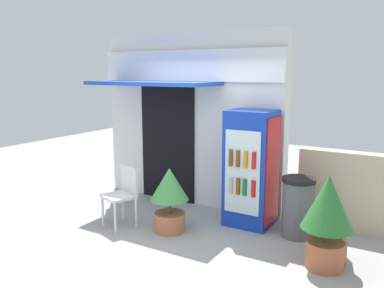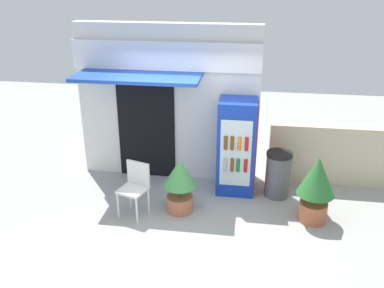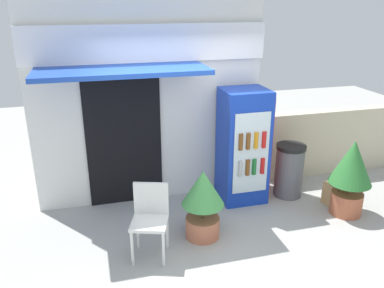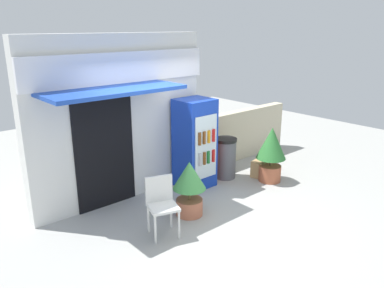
{
  "view_description": "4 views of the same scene",
  "coord_description": "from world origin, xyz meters",
  "px_view_note": "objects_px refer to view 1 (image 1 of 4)",
  "views": [
    {
      "loc": [
        3.07,
        -4.24,
        2.3
      ],
      "look_at": [
        0.09,
        0.76,
        1.23
      ],
      "focal_mm": 37.24,
      "sensor_mm": 36.0,
      "label": 1
    },
    {
      "loc": [
        1.08,
        -5.69,
        3.81
      ],
      "look_at": [
        0.13,
        0.72,
        1.06
      ],
      "focal_mm": 38.91,
      "sensor_mm": 36.0,
      "label": 2
    },
    {
      "loc": [
        -1.29,
        -3.91,
        2.95
      ],
      "look_at": [
        -0.04,
        0.73,
        1.15
      ],
      "focal_mm": 36.33,
      "sensor_mm": 36.0,
      "label": 3
    },
    {
      "loc": [
        -3.78,
        -4.07,
        3.05
      ],
      "look_at": [
        0.26,
        0.55,
        1.13
      ],
      "focal_mm": 35.55,
      "sensor_mm": 36.0,
      "label": 4
    }
  ],
  "objects_px": {
    "trash_bin": "(298,207)",
    "potted_plant_curbside": "(327,214)",
    "potted_plant_near_shop": "(170,195)",
    "drink_cooler": "(251,168)",
    "plastic_chair": "(123,191)",
    "cardboard_box": "(332,246)"
  },
  "relations": [
    {
      "from": "trash_bin",
      "to": "potted_plant_curbside",
      "type": "bearing_deg",
      "value": -53.53
    },
    {
      "from": "potted_plant_near_shop",
      "to": "potted_plant_curbside",
      "type": "relative_size",
      "value": 0.83
    },
    {
      "from": "potted_plant_near_shop",
      "to": "potted_plant_curbside",
      "type": "distance_m",
      "value": 2.19
    },
    {
      "from": "drink_cooler",
      "to": "plastic_chair",
      "type": "distance_m",
      "value": 1.94
    },
    {
      "from": "drink_cooler",
      "to": "potted_plant_near_shop",
      "type": "bearing_deg",
      "value": -136.03
    },
    {
      "from": "cardboard_box",
      "to": "potted_plant_near_shop",
      "type": "bearing_deg",
      "value": -172.35
    },
    {
      "from": "plastic_chair",
      "to": "trash_bin",
      "type": "bearing_deg",
      "value": 21.81
    },
    {
      "from": "cardboard_box",
      "to": "potted_plant_curbside",
      "type": "bearing_deg",
      "value": -95.57
    },
    {
      "from": "trash_bin",
      "to": "potted_plant_near_shop",
      "type": "bearing_deg",
      "value": -155.1
    },
    {
      "from": "cardboard_box",
      "to": "drink_cooler",
      "type": "bearing_deg",
      "value": 156.99
    },
    {
      "from": "potted_plant_curbside",
      "to": "trash_bin",
      "type": "xyz_separation_m",
      "value": [
        -0.55,
        0.74,
        -0.24
      ]
    },
    {
      "from": "drink_cooler",
      "to": "potted_plant_near_shop",
      "type": "distance_m",
      "value": 1.28
    },
    {
      "from": "drink_cooler",
      "to": "potted_plant_near_shop",
      "type": "height_order",
      "value": "drink_cooler"
    },
    {
      "from": "drink_cooler",
      "to": "cardboard_box",
      "type": "height_order",
      "value": "drink_cooler"
    },
    {
      "from": "drink_cooler",
      "to": "trash_bin",
      "type": "height_order",
      "value": "drink_cooler"
    },
    {
      "from": "drink_cooler",
      "to": "potted_plant_curbside",
      "type": "bearing_deg",
      "value": -32.87
    },
    {
      "from": "plastic_chair",
      "to": "trash_bin",
      "type": "relative_size",
      "value": 1.06
    },
    {
      "from": "drink_cooler",
      "to": "potted_plant_curbside",
      "type": "distance_m",
      "value": 1.56
    },
    {
      "from": "plastic_chair",
      "to": "cardboard_box",
      "type": "height_order",
      "value": "plastic_chair"
    },
    {
      "from": "drink_cooler",
      "to": "plastic_chair",
      "type": "bearing_deg",
      "value": -147.02
    },
    {
      "from": "drink_cooler",
      "to": "potted_plant_curbside",
      "type": "xyz_separation_m",
      "value": [
        1.3,
        -0.84,
        -0.21
      ]
    },
    {
      "from": "plastic_chair",
      "to": "cardboard_box",
      "type": "xyz_separation_m",
      "value": [
        2.92,
        0.48,
        -0.36
      ]
    }
  ]
}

